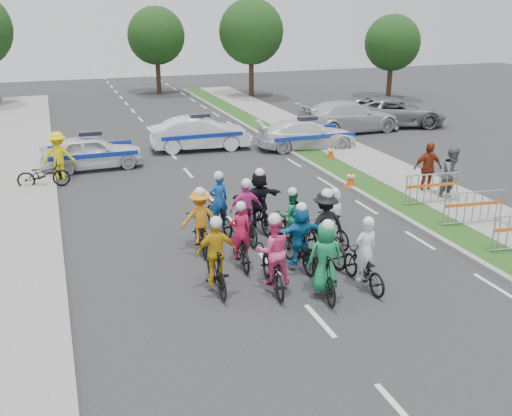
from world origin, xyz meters
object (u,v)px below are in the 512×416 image
object	(u,v)px
rider_12	(219,211)
parked_bike	(43,175)
police_car_0	(92,152)
barrier_2	(432,190)
rider_6	(240,244)
rider_7	(332,223)
tree_2	(392,43)
rider_5	(299,241)
police_car_2	(307,134)
rider_10	(200,226)
rider_0	(364,263)
tree_4	(156,36)
cone_0	(351,179)
barrier_1	(473,209)
rider_2	(273,261)
civilian_suv	(393,112)
cone_1	(331,153)
rider_3	(216,262)
rider_11	(259,204)
rider_4	(324,233)
police_car_1	(200,134)
civilian_sedan	(349,117)
spectator_1	(453,174)
spectator_2	(428,168)
rider_1	(324,266)
rider_9	(246,217)
rider_8	(291,224)
marshal_hiviz	(59,156)
tree_1	(251,32)

from	to	relation	value
rider_12	parked_bike	world-z (taller)	rider_12
police_car_0	barrier_2	xyz separation A→B (m)	(10.20, -8.57, -0.13)
rider_6	police_car_0	bearing A→B (deg)	-70.99
rider_7	tree_2	size ratio (longest dim) A/B	0.30
rider_5	police_car_2	distance (m)	12.92
rider_10	barrier_2	bearing A→B (deg)	-168.73
rider_0	tree_4	xyz separation A→B (m)	(1.36, 32.92, 3.59)
rider_6	tree_4	distance (m)	31.20
barrier_2	cone_0	bearing A→B (deg)	120.47
barrier_1	tree_4	distance (m)	31.03
barrier_2	barrier_1	bearing A→B (deg)	-90.00
rider_2	police_car_2	bearing A→B (deg)	-111.02
civilian_suv	cone_1	bearing A→B (deg)	144.52
rider_3	parked_bike	size ratio (longest dim) A/B	1.02
rider_11	police_car_2	xyz separation A→B (m)	(5.62, 8.86, -0.14)
rider_4	barrier_1	size ratio (longest dim) A/B	1.03
police_car_1	civilian_sedan	xyz separation A→B (m)	(8.32, 1.14, 0.06)
cone_1	tree_4	xyz separation A→B (m)	(-3.26, 22.14, 3.85)
rider_11	barrier_1	xyz separation A→B (m)	(6.15, -1.91, -0.25)
spectator_1	rider_10	bearing A→B (deg)	178.36
civilian_suv	tree_2	bearing A→B (deg)	-16.18
spectator_2	barrier_1	distance (m)	3.27
rider_1	barrier_2	size ratio (longest dim) A/B	0.95
rider_0	civilian_suv	world-z (taller)	rider_0
rider_1	rider_9	bearing A→B (deg)	-70.74
rider_9	barrier_1	world-z (taller)	rider_9
rider_4	spectator_2	bearing A→B (deg)	-155.10
rider_5	cone_1	size ratio (longest dim) A/B	2.57
rider_7	police_car_2	distance (m)	11.38
rider_7	rider_1	bearing A→B (deg)	50.34
rider_0	rider_6	xyz separation A→B (m)	(-2.35, 2.15, -0.02)
tree_2	rider_0	bearing A→B (deg)	-123.29
police_car_0	spectator_2	size ratio (longest dim) A/B	2.18
rider_1	civilian_sedan	distance (m)	18.31
rider_11	police_car_0	xyz separation A→B (m)	(-4.05, 8.68, -0.12)
rider_10	tree_4	size ratio (longest dim) A/B	0.29
rider_7	rider_4	bearing A→B (deg)	42.52
rider_8	civilian_sedan	size ratio (longest dim) A/B	0.31
rider_7	parked_bike	xyz separation A→B (m)	(-7.47, 8.40, -0.18)
rider_7	police_car_1	bearing A→B (deg)	-96.49
rider_6	spectator_1	world-z (taller)	spectator_1
rider_3	cone_1	world-z (taller)	rider_3
spectator_2	marshal_hiviz	size ratio (longest dim) A/B	1.00
tree_2	spectator_1	bearing A→B (deg)	-116.95
rider_11	barrier_2	bearing A→B (deg)	176.92
tree_2	police_car_0	bearing A→B (deg)	-150.81
rider_12	tree_1	world-z (taller)	tree_1
rider_4	tree_2	bearing A→B (deg)	-133.77
barrier_2	tree_2	xyz separation A→B (m)	(11.30, 20.58, 3.27)
rider_3	rider_10	bearing A→B (deg)	-93.79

